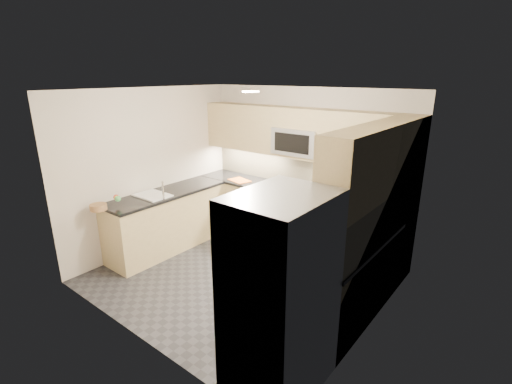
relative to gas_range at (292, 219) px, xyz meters
name	(u,v)px	position (x,y,z in m)	size (l,w,h in m)	color
floor	(240,277)	(0.00, -1.28, -0.46)	(3.60, 3.20, 0.00)	#24252A
ceiling	(238,90)	(0.00, -1.28, 2.04)	(3.60, 3.20, 0.02)	beige
wall_back	(304,167)	(0.00, 0.32, 0.79)	(3.60, 0.02, 2.50)	beige
wall_front	(130,231)	(0.00, -2.88, 0.79)	(3.60, 0.02, 2.50)	beige
wall_left	(152,170)	(-1.80, -1.28, 0.79)	(0.02, 3.20, 2.50)	beige
wall_right	(376,225)	(1.80, -1.28, 0.79)	(0.02, 3.20, 2.50)	beige
base_cab_back_left	(241,205)	(-1.09, 0.02, -0.01)	(1.42, 0.60, 0.90)	tan
base_cab_back_right	(356,237)	(1.09, 0.02, -0.01)	(1.42, 0.60, 0.90)	tan
base_cab_right	(348,280)	(1.50, -1.12, -0.01)	(0.60, 1.70, 0.90)	tan
base_cab_peninsula	(168,221)	(-1.50, -1.28, -0.01)	(0.60, 2.00, 0.90)	tan
countertop_back_left	(241,180)	(-1.09, 0.02, 0.47)	(1.42, 0.63, 0.04)	black
countertop_back_right	(359,206)	(1.09, 0.02, 0.47)	(1.42, 0.63, 0.04)	black
countertop_right	(352,242)	(1.50, -1.12, 0.47)	(0.63, 1.70, 0.04)	black
countertop_peninsula	(166,193)	(-1.50, -1.28, 0.47)	(0.63, 2.00, 0.04)	black
upper_cab_back	(300,133)	(0.00, 0.15, 1.37)	(3.60, 0.35, 0.75)	tan
upper_cab_right	(375,161)	(1.62, -1.00, 1.37)	(0.35, 1.95, 0.75)	tan
backsplash_back	(304,171)	(0.00, 0.32, 0.74)	(3.60, 0.01, 0.51)	tan
backsplash_right	(391,217)	(1.80, -0.82, 0.74)	(0.01, 2.30, 0.51)	tan
gas_range	(292,219)	(0.00, 0.00, 0.00)	(0.76, 0.65, 0.91)	#ADB0B6
range_cooktop	(293,192)	(0.00, 0.00, 0.46)	(0.76, 0.65, 0.03)	black
oven_door_glass	(280,226)	(0.00, -0.33, -0.01)	(0.62, 0.02, 0.45)	black
oven_handle	(280,210)	(0.00, -0.35, 0.26)	(0.02, 0.02, 0.60)	#B2B5BA
microwave	(299,141)	(0.00, 0.12, 1.24)	(0.76, 0.40, 0.40)	#A3A5AB
microwave_door	(291,143)	(0.00, -0.08, 1.24)	(0.60, 0.01, 0.28)	black
refrigerator	(280,295)	(1.45, -2.43, 0.45)	(0.70, 0.90, 1.80)	#A0A2A7
fridge_handle_left	(233,284)	(1.08, -2.61, 0.49)	(0.02, 0.02, 1.20)	#B2B5BA
fridge_handle_right	(259,268)	(1.08, -2.25, 0.49)	(0.02, 0.02, 1.20)	#B2B5BA
sink_basin	(153,200)	(-1.50, -1.53, 0.42)	(0.52, 0.38, 0.16)	white
faucet	(163,190)	(-1.24, -1.53, 0.62)	(0.03, 0.03, 0.28)	silver
utensil_bowl	(399,207)	(1.62, 0.05, 0.56)	(0.28, 0.28, 0.16)	#4AAE4E
cutting_board	(239,180)	(-1.02, -0.09, 0.49)	(0.36, 0.25, 0.01)	#D15C13
fruit_basket	(98,207)	(-1.58, -2.34, 0.53)	(0.22, 0.22, 0.08)	#A0744A
fruit_apple	(116,197)	(-1.56, -2.08, 0.60)	(0.07, 0.07, 0.07)	#AB1316
fruit_pear	(118,199)	(-1.48, -2.10, 0.60)	(0.08, 0.08, 0.08)	#4DB358
dish_towel_check	(271,219)	(-0.14, -0.37, 0.10)	(0.16, 0.01, 0.29)	white
fruit_orange	(117,198)	(-1.52, -2.10, 0.60)	(0.07, 0.07, 0.07)	orange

